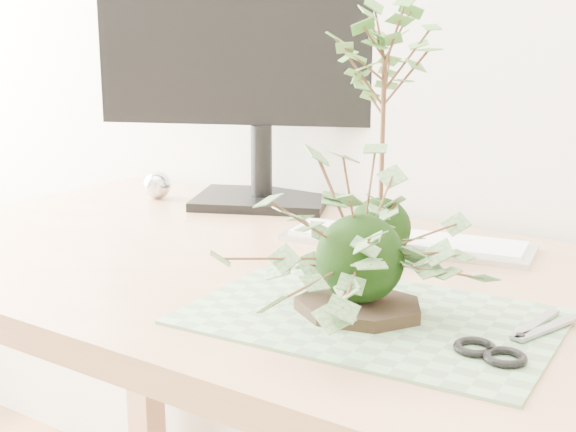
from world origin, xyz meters
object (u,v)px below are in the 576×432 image
object	(u,v)px
ivy_kokedama	(361,218)
maple_kokedama	(384,76)
desk	(380,348)
monitor	(264,36)
keyboard	(406,241)

from	to	relation	value
ivy_kokedama	maple_kokedama	xyz separation A→B (m)	(-0.09, 0.22, 0.14)
desk	maple_kokedama	world-z (taller)	maple_kokedama
desk	monitor	size ratio (longest dim) A/B	2.83
ivy_kokedama	keyboard	size ratio (longest dim) A/B	0.80
maple_kokedama	keyboard	xyz separation A→B (m)	(0.00, 0.08, -0.26)
maple_kokedama	ivy_kokedama	bearing A→B (deg)	-67.46
ivy_kokedama	keyboard	bearing A→B (deg)	106.47
desk	maple_kokedama	bearing A→B (deg)	119.90
ivy_kokedama	desk	bearing A→B (deg)	104.89
maple_kokedama	keyboard	size ratio (longest dim) A/B	0.94
ivy_kokedama	monitor	size ratio (longest dim) A/B	0.57
keyboard	monitor	distance (m)	0.48
monitor	ivy_kokedama	bearing A→B (deg)	-68.28
monitor	desk	bearing A→B (deg)	-61.21
monitor	keyboard	bearing A→B (deg)	-42.42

